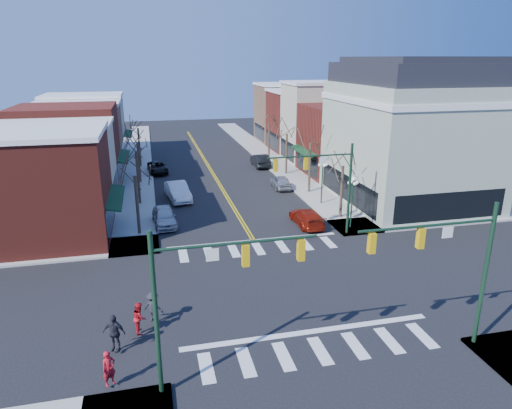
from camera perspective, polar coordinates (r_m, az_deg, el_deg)
ground at (r=27.79m, az=3.38°, el=-10.51°), size 160.00×160.00×0.00m
sidewalk_left at (r=45.35m, az=-14.70°, el=0.45°), size 3.50×70.00×0.15m
sidewalk_right at (r=48.04m, az=6.60°, el=1.90°), size 3.50×70.00×0.15m
bldg_left_brick_a at (r=37.25m, az=-25.75°, el=1.77°), size 10.00×8.50×8.00m
bldg_left_stucco_a at (r=44.69m, az=-23.77°, el=4.14°), size 10.00×7.00×7.50m
bldg_left_brick_b at (r=52.32m, az=-22.40°, el=6.69°), size 10.00×9.00×8.50m
bldg_left_tan at (r=60.43m, az=-21.26°, el=7.82°), size 10.00×7.50×7.80m
bldg_left_stucco_b at (r=68.00m, az=-20.47°, el=9.08°), size 10.00×8.00×8.20m
bldg_right_brick_a at (r=54.89m, az=11.42°, el=7.88°), size 10.00×8.50×8.00m
bldg_right_stucco at (r=61.78m, az=8.49°, el=10.06°), size 10.00×7.00×10.00m
bldg_right_brick_b at (r=68.84m, az=6.15°, el=10.31°), size 10.00×8.00×8.50m
bldg_right_tan at (r=76.35m, az=4.15°, el=11.29°), size 10.00×8.00×9.00m
victorian_corner at (r=45.15m, az=18.72°, el=8.61°), size 12.25×14.25×13.30m
traffic_mast_near_left at (r=18.17m, az=-6.69°, el=-10.12°), size 6.60×0.28×7.20m
traffic_mast_near_right at (r=22.12m, az=23.33°, el=-6.25°), size 6.60×0.28×7.20m
traffic_mast_far_right at (r=34.37m, az=8.89°, el=3.36°), size 6.60×0.28×7.20m
lamppost_corner at (r=36.85m, az=11.96°, el=1.35°), size 0.36×0.36×4.33m
lamppost_midblock at (r=42.60m, az=8.30°, el=3.78°), size 0.36×0.36×4.33m
tree_left_a at (r=36.06m, az=-14.61°, el=-0.18°), size 0.24×0.24×4.76m
tree_left_b at (r=43.72m, az=-14.51°, el=3.16°), size 0.24×0.24×5.04m
tree_left_c at (r=51.56m, az=-14.41°, el=5.08°), size 0.24×0.24×4.55m
tree_left_d at (r=59.37m, az=-14.36°, el=6.89°), size 0.24×0.24×4.90m
tree_right_a at (r=39.29m, az=10.64°, el=1.47°), size 0.24×0.24×4.62m
tree_right_b at (r=46.38m, az=6.72°, el=4.53°), size 0.24×0.24×5.18m
tree_right_c at (r=53.83m, az=3.82°, el=6.28°), size 0.24×0.24×4.83m
tree_right_d at (r=61.37m, az=1.63°, el=7.81°), size 0.24×0.24×4.97m
car_left_near at (r=38.25m, az=-11.40°, el=-1.47°), size 2.07×4.57×1.52m
car_left_mid at (r=44.86m, az=-9.75°, el=1.63°), size 2.48×5.34×1.70m
car_left_far at (r=56.04m, az=-12.20°, el=4.55°), size 2.50×4.92×1.33m
car_right_near at (r=37.78m, az=6.36°, el=-1.59°), size 1.97×4.71×1.36m
car_right_mid at (r=48.32m, az=3.10°, el=2.85°), size 1.79×4.14×1.39m
car_right_far at (r=58.01m, az=0.55°, el=5.54°), size 1.76×4.89×1.60m
pedestrian_red_a at (r=20.97m, az=-17.91°, el=-18.91°), size 0.69×0.63×1.58m
pedestrian_red_b at (r=23.92m, az=-14.35°, el=-13.52°), size 0.67×0.83×1.63m
pedestrian_dark_a at (r=22.89m, az=-17.32°, el=-15.04°), size 1.17×0.80×1.84m
pedestrian_dark_b at (r=24.65m, az=-12.74°, el=-12.35°), size 1.22×1.03×1.64m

